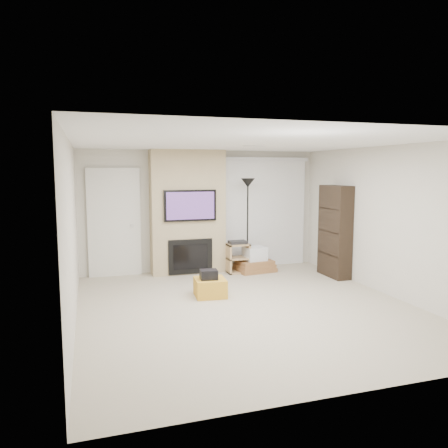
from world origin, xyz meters
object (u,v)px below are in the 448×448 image
object	(u,v)px
ottoman	(210,287)
bookshelf	(335,231)
floor_lamp	(248,198)
box_stack	(255,262)
av_stand	(238,256)

from	to	relation	value
ottoman	bookshelf	bearing A→B (deg)	12.70
ottoman	bookshelf	distance (m)	2.89
floor_lamp	box_stack	distance (m)	1.33
floor_lamp	bookshelf	xyz separation A→B (m)	(1.49, -0.91, -0.62)
floor_lamp	av_stand	bearing A→B (deg)	-171.98
box_stack	bookshelf	size ratio (longest dim) A/B	0.47
ottoman	floor_lamp	bearing A→B (deg)	51.11
ottoman	av_stand	bearing A→B (deg)	56.07
box_stack	bookshelf	distance (m)	1.75
floor_lamp	box_stack	xyz separation A→B (m)	(0.15, -0.05, -1.32)
ottoman	box_stack	distance (m)	2.02
ottoman	floor_lamp	distance (m)	2.39
box_stack	bookshelf	xyz separation A→B (m)	(1.35, -0.86, 0.70)
floor_lamp	av_stand	xyz separation A→B (m)	(-0.23, -0.03, -1.17)
floor_lamp	bookshelf	world-z (taller)	floor_lamp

